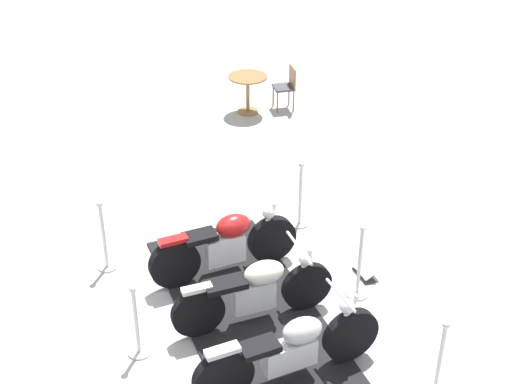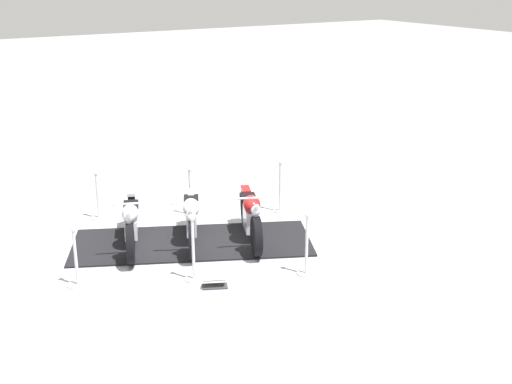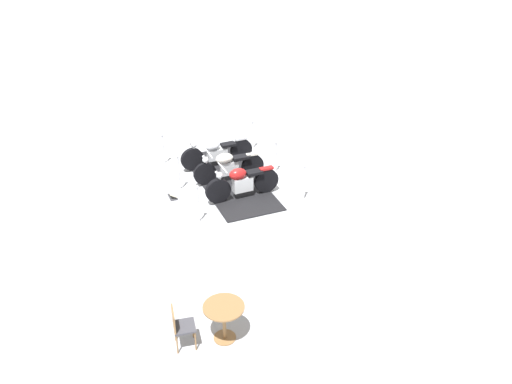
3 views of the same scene
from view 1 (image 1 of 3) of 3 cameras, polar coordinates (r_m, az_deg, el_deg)
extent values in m
plane|color=#A8AAB2|center=(9.55, -0.17, -10.15)|extent=(80.00, 80.00, 0.00)
cube|color=black|center=(9.54, -0.17, -10.07)|extent=(3.40, 4.70, 0.03)
cylinder|color=black|center=(8.85, 7.43, -11.06)|extent=(0.71, 0.39, 0.71)
cylinder|color=black|center=(8.30, -2.58, -14.29)|extent=(0.71, 0.39, 0.71)
cube|color=silver|center=(8.53, 2.62, -12.62)|extent=(0.67, 0.45, 0.34)
ellipsoid|color=#B7BAC1|center=(8.39, 3.65, -10.81)|extent=(0.57, 0.47, 0.31)
cube|color=black|center=(8.24, 0.26, -12.10)|extent=(0.52, 0.42, 0.08)
cube|color=#B7BAC1|center=(8.03, -2.65, -12.35)|extent=(0.42, 0.29, 0.06)
cylinder|color=silver|center=(8.62, 7.05, -9.75)|extent=(0.33, 0.19, 0.60)
cylinder|color=silver|center=(8.35, 6.67, -8.04)|extent=(0.28, 0.60, 0.04)
sphere|color=silver|center=(8.51, 7.17, -8.90)|extent=(0.18, 0.18, 0.18)
cylinder|color=black|center=(9.53, 4.01, -7.38)|extent=(0.66, 0.39, 0.69)
cylinder|color=black|center=(9.13, -4.57, -9.42)|extent=(0.66, 0.39, 0.69)
cube|color=silver|center=(9.27, -0.18, -8.17)|extent=(0.57, 0.40, 0.41)
ellipsoid|color=silver|center=(9.10, 0.63, -6.34)|extent=(0.61, 0.51, 0.31)
cube|color=black|center=(9.00, -2.44, -7.28)|extent=(0.59, 0.48, 0.08)
cube|color=silver|center=(8.90, -4.67, -7.60)|extent=(0.39, 0.28, 0.06)
cylinder|color=silver|center=(9.33, 3.71, -6.07)|extent=(0.26, 0.18, 0.59)
cylinder|color=silver|center=(9.10, 3.41, -4.40)|extent=(0.36, 0.69, 0.04)
sphere|color=silver|center=(9.25, 3.94, -5.28)|extent=(0.18, 0.18, 0.18)
cylinder|color=black|center=(10.34, 1.26, -3.72)|extent=(0.71, 0.40, 0.71)
cylinder|color=black|center=(9.93, -6.41, -5.62)|extent=(0.71, 0.40, 0.71)
cube|color=silver|center=(10.09, -2.50, -4.44)|extent=(0.60, 0.44, 0.42)
ellipsoid|color=#AD1919|center=(9.93, -1.80, -2.64)|extent=(0.58, 0.49, 0.32)
cube|color=black|center=(9.82, -4.44, -3.50)|extent=(0.53, 0.44, 0.08)
cube|color=#AD1919|center=(9.71, -6.54, -3.79)|extent=(0.42, 0.30, 0.06)
cylinder|color=silver|center=(10.15, 0.88, -2.42)|extent=(0.30, 0.18, 0.61)
cylinder|color=silver|center=(9.92, 0.48, -0.77)|extent=(0.29, 0.62, 0.04)
sphere|color=silver|center=(10.07, 1.00, -1.62)|extent=(0.18, 0.18, 0.18)
cylinder|color=silver|center=(9.24, -9.13, -12.27)|extent=(0.29, 0.29, 0.03)
cylinder|color=silver|center=(8.92, -9.39, -10.04)|extent=(0.05, 0.05, 0.93)
sphere|color=silver|center=(8.60, -9.67, -7.53)|extent=(0.09, 0.09, 0.09)
cylinder|color=silver|center=(11.39, 3.42, -2.44)|extent=(0.31, 0.31, 0.03)
cylinder|color=silver|center=(11.12, 3.50, -0.25)|extent=(0.05, 0.05, 1.00)
sphere|color=silver|center=(10.85, 3.59, 2.16)|extent=(0.09, 0.09, 0.09)
cylinder|color=silver|center=(10.07, 7.93, -7.88)|extent=(0.31, 0.31, 0.03)
cylinder|color=silver|center=(9.75, 8.15, -5.49)|extent=(0.05, 0.05, 1.02)
sphere|color=silver|center=(9.44, 8.39, -2.83)|extent=(0.09, 0.09, 0.09)
cylinder|color=silver|center=(8.61, 14.27, -12.55)|extent=(0.05, 0.05, 0.92)
sphere|color=silver|center=(8.29, 14.71, -10.06)|extent=(0.09, 0.09, 0.09)
cylinder|color=silver|center=(10.66, -11.58, -5.75)|extent=(0.28, 0.28, 0.03)
cylinder|color=silver|center=(10.37, -11.87, -3.47)|extent=(0.05, 0.05, 1.00)
sphere|color=silver|center=(10.08, -12.20, -0.94)|extent=(0.09, 0.09, 0.09)
cube|color=#333338|center=(10.41, 8.55, -6.43)|extent=(0.36, 0.46, 0.02)
cube|color=beige|center=(10.35, 8.60, -5.96)|extent=(0.34, 0.42, 0.13)
cylinder|color=olive|center=(15.01, -0.64, 6.34)|extent=(0.43, 0.43, 0.02)
cylinder|color=olive|center=(14.85, -0.65, 7.67)|extent=(0.07, 0.07, 0.74)
cylinder|color=olive|center=(14.71, -0.66, 9.04)|extent=(0.79, 0.79, 0.03)
cylinder|color=olive|center=(14.90, 1.69, 7.04)|extent=(0.03, 0.03, 0.45)
cylinder|color=olive|center=(15.20, 1.36, 7.55)|extent=(0.03, 0.03, 0.45)
cylinder|color=olive|center=(14.99, 2.96, 7.16)|extent=(0.03, 0.03, 0.45)
cylinder|color=olive|center=(15.29, 2.60, 7.66)|extent=(0.03, 0.03, 0.45)
cube|color=#3F3F47|center=(15.00, 2.17, 8.21)|extent=(0.55, 0.55, 0.04)
cube|color=olive|center=(14.96, 2.88, 9.05)|extent=(0.24, 0.35, 0.40)
camera|label=2|loc=(15.58, 45.33, 17.38)|focal=46.42mm
camera|label=3|loc=(21.26, -2.30, 34.20)|focal=37.44mm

